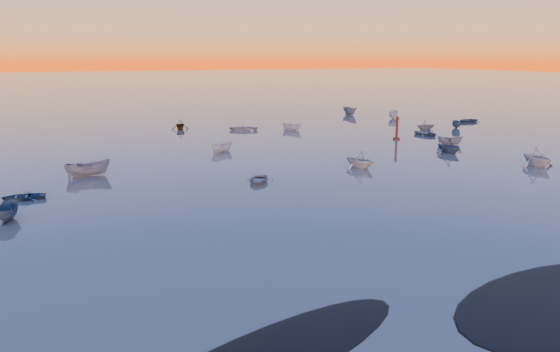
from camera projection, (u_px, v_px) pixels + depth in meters
ground at (149, 111)px, 114.77m from camera, size 600.00×600.00×0.00m
mud_lobes at (550, 324)px, 24.05m from camera, size 140.00×6.00×0.07m
moored_fleet at (211, 144)px, 72.55m from camera, size 124.00×58.00×1.20m
boat_near_center at (88, 176)px, 53.36m from camera, size 2.03×4.40×1.50m
boat_near_right at (448, 153)px, 66.07m from camera, size 3.86×2.09×1.29m
channel_marker at (397, 130)px, 76.23m from camera, size 0.98×0.98×3.49m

